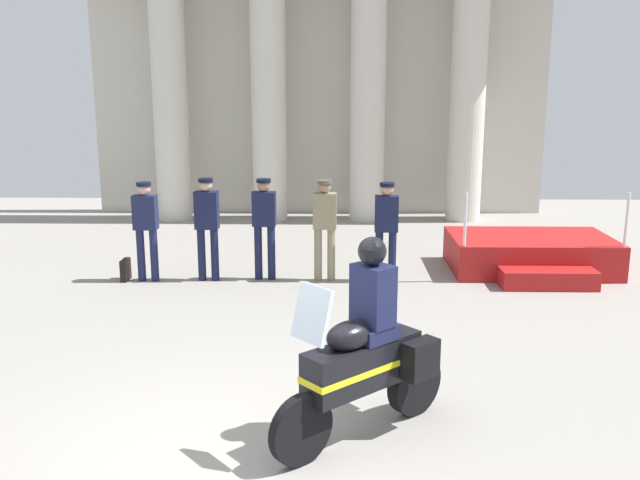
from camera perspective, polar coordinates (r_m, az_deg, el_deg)
The scene contains 10 objects.
ground_plane at distance 6.43m, azimuth -7.59°, elevation -17.47°, with size 28.09×28.09×0.00m, color gray.
colonnade_backdrop at distance 17.05m, azimuth -0.11°, elevation 13.47°, with size 11.16×1.67×6.42m.
reviewing_stand at distance 12.68m, azimuth 16.97°, elevation -1.16°, with size 2.78×2.22×1.50m.
officer_in_row_0 at distance 11.73m, azimuth -14.14°, elevation 1.35°, with size 0.39×0.24×1.66m.
officer_in_row_1 at distance 11.54m, azimuth -9.28°, elevation 1.57°, with size 0.39×0.24×1.72m.
officer_in_row_2 at distance 11.50m, azimuth -4.60°, elevation 1.61°, with size 0.39×0.24×1.70m.
officer_in_row_3 at distance 11.40m, azimuth 0.39°, elevation 1.51°, with size 0.39×0.24×1.69m.
officer_in_row_4 at distance 11.41m, azimuth 5.47°, elevation 1.35°, with size 0.39×0.24×1.65m.
motorcycle_with_rider at distance 6.45m, azimuth 3.99°, elevation -9.41°, with size 1.64×1.48×1.90m.
briefcase_on_ground at distance 12.03m, azimuth -15.70°, elevation -2.37°, with size 0.10×0.32×0.36m, color black.
Camera 1 is at (0.93, -5.49, 3.23)m, focal length 38.90 mm.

